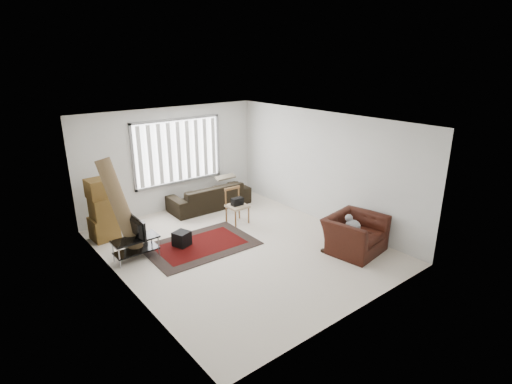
# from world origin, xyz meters

# --- Properties ---
(room) EXTENTS (6.00, 6.02, 2.71)m
(room) POSITION_xyz_m (0.03, 0.51, 1.76)
(room) COLOR beige
(room) RESTS_ON ground
(persian_rug) EXTENTS (2.34, 1.59, 0.02)m
(persian_rug) POSITION_xyz_m (-0.63, 0.59, 0.01)
(persian_rug) COLOR black
(persian_rug) RESTS_ON ground
(tv_stand) EXTENTS (0.91, 0.41, 0.45)m
(tv_stand) POSITION_xyz_m (-1.95, 0.89, 0.33)
(tv_stand) COLOR black
(tv_stand) RESTS_ON ground
(tv) EXTENTS (0.10, 0.74, 0.42)m
(tv) POSITION_xyz_m (-1.95, 0.89, 0.67)
(tv) COLOR black
(tv) RESTS_ON tv_stand
(subwoofer) EXTENTS (0.40, 0.40, 0.31)m
(subwoofer) POSITION_xyz_m (-0.96, 0.82, 0.18)
(subwoofer) COLOR black
(subwoofer) RESTS_ON persian_rug
(moving_boxes) EXTENTS (0.60, 0.55, 1.40)m
(moving_boxes) POSITION_xyz_m (-2.11, 2.24, 0.65)
(moving_boxes) COLOR brown
(moving_boxes) RESTS_ON ground
(white_flatpack) EXTENTS (0.51, 0.21, 0.64)m
(white_flatpack) POSITION_xyz_m (-1.84, 1.19, 0.32)
(white_flatpack) COLOR silver
(white_flatpack) RESTS_ON ground
(rolled_rug) EXTENTS (0.72, 0.98, 2.03)m
(rolled_rug) POSITION_xyz_m (-2.03, 1.31, 1.01)
(rolled_rug) COLOR brown
(rolled_rug) RESTS_ON ground
(sofa) EXTENTS (2.23, 1.02, 0.85)m
(sofa) POSITION_xyz_m (0.79, 2.45, 0.42)
(sofa) COLOR black
(sofa) RESTS_ON ground
(side_chair) EXTENTS (0.47, 0.47, 0.87)m
(side_chair) POSITION_xyz_m (0.74, 1.13, 0.48)
(side_chair) COLOR tan
(side_chair) RESTS_ON ground
(armchair) EXTENTS (1.32, 1.19, 0.87)m
(armchair) POSITION_xyz_m (1.77, -1.64, 0.44)
(armchair) COLOR black
(armchair) RESTS_ON ground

